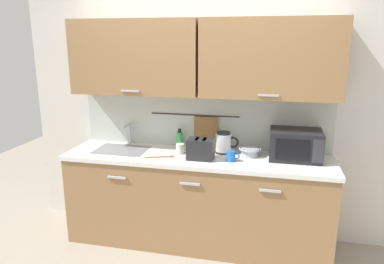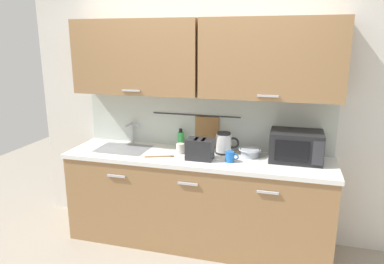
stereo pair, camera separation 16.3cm
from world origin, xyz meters
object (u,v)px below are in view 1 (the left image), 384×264
(dish_soap_bottle, at_px, (180,139))
(mug_near_sink, at_px, (180,149))
(wooden_spoon, at_px, (163,157))
(microwave, at_px, (295,145))
(toaster, at_px, (201,149))
(mixing_bowl, at_px, (250,151))
(mug_by_kettle, at_px, (231,156))
(electric_kettle, at_px, (224,143))

(dish_soap_bottle, height_order, mug_near_sink, dish_soap_bottle)
(dish_soap_bottle, height_order, wooden_spoon, dish_soap_bottle)
(microwave, distance_m, toaster, 0.87)
(dish_soap_bottle, distance_m, toaster, 0.41)
(mug_near_sink, bearing_deg, mixing_bowl, 6.31)
(toaster, bearing_deg, wooden_spoon, -174.59)
(mixing_bowl, height_order, wooden_spoon, mixing_bowl)
(mixing_bowl, bearing_deg, microwave, 0.23)
(mixing_bowl, xyz_separation_m, mug_by_kettle, (-0.15, -0.20, 0.00))
(toaster, bearing_deg, mug_near_sink, 151.93)
(dish_soap_bottle, bearing_deg, mixing_bowl, -8.70)
(mug_near_sink, distance_m, mug_by_kettle, 0.52)
(mixing_bowl, height_order, mug_by_kettle, mug_by_kettle)
(mixing_bowl, distance_m, wooden_spoon, 0.82)
(mug_by_kettle, bearing_deg, toaster, 178.90)
(microwave, height_order, mug_near_sink, microwave)
(microwave, relative_size, dish_soap_bottle, 2.35)
(dish_soap_bottle, bearing_deg, mug_near_sink, -73.39)
(dish_soap_bottle, xyz_separation_m, mug_by_kettle, (0.56, -0.30, -0.04))
(dish_soap_bottle, relative_size, toaster, 0.77)
(microwave, xyz_separation_m, toaster, (-0.84, -0.19, -0.04))
(mug_by_kettle, bearing_deg, mixing_bowl, 51.73)
(wooden_spoon, bearing_deg, electric_kettle, 26.13)
(microwave, bearing_deg, toaster, -167.17)
(electric_kettle, xyz_separation_m, toaster, (-0.18, -0.23, -0.01))
(electric_kettle, relative_size, dish_soap_bottle, 1.16)
(mug_near_sink, distance_m, wooden_spoon, 0.20)
(microwave, relative_size, wooden_spoon, 1.72)
(mug_by_kettle, distance_m, wooden_spoon, 0.63)
(dish_soap_bottle, relative_size, mug_by_kettle, 1.63)
(microwave, distance_m, mug_by_kettle, 0.60)
(wooden_spoon, bearing_deg, mixing_bowl, 15.92)
(electric_kettle, relative_size, mixing_bowl, 1.06)
(dish_soap_bottle, distance_m, wooden_spoon, 0.35)
(toaster, height_order, mug_by_kettle, toaster)
(mixing_bowl, xyz_separation_m, wooden_spoon, (-0.78, -0.22, -0.04))
(microwave, bearing_deg, dish_soap_bottle, 174.53)
(mixing_bowl, relative_size, mug_by_kettle, 1.78)
(electric_kettle, bearing_deg, toaster, -128.87)
(mug_near_sink, distance_m, mixing_bowl, 0.66)
(microwave, height_order, wooden_spoon, microwave)
(mug_near_sink, xyz_separation_m, mixing_bowl, (0.66, 0.07, -0.00))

